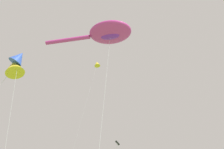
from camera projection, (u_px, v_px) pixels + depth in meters
The scene contains 4 objects.
big_show_kite at pixel (108, 33), 25.76m from camera, with size 6.55×9.70×20.40m.
small_kite_box_yellow at pixel (97, 64), 34.44m from camera, with size 3.58×3.34×22.39m.
small_kite_diamond_red at pixel (14, 67), 14.60m from camera, with size 3.80×3.34×10.90m.
small_kite_streamer_purple at pixel (19, 58), 14.66m from camera, with size 1.40×1.94×11.31m.
Camera 1 is at (-11.88, -0.76, 1.88)m, focal length 37.22 mm.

